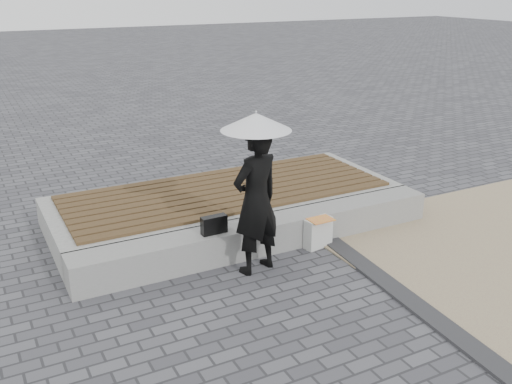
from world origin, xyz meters
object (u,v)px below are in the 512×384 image
(woman, at_px, (256,201))
(canvas_tote, at_px, (318,233))
(seating_ledge, at_px, (265,234))
(parasol, at_px, (256,122))
(handbag, at_px, (214,225))

(woman, distance_m, canvas_tote, 1.24)
(seating_ledge, height_order, parasol, parasol)
(seating_ledge, relative_size, parasol, 4.90)
(canvas_tote, bearing_deg, parasol, -179.70)
(parasol, distance_m, handbag, 1.42)
(seating_ledge, relative_size, handbag, 15.77)
(seating_ledge, distance_m, canvas_tote, 0.70)
(woman, relative_size, handbag, 5.64)
(seating_ledge, bearing_deg, canvas_tote, -23.45)
(seating_ledge, height_order, canvas_tote, same)
(canvas_tote, bearing_deg, seating_ledge, 146.06)
(seating_ledge, xyz_separation_m, handbag, (-0.74, -0.08, 0.31))
(seating_ledge, distance_m, parasol, 1.73)
(parasol, height_order, canvas_tote, parasol)
(handbag, distance_m, canvas_tote, 1.43)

